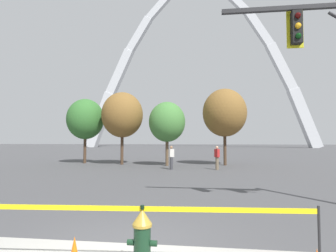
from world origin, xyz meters
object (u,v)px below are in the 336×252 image
(pedestrian_walking_left, at_px, (217,158))
(pedestrian_standing_center, at_px, (171,157))
(fire_hydrant, at_px, (142,240))
(monument_arch, at_px, (198,72))

(pedestrian_walking_left, relative_size, pedestrian_standing_center, 1.00)
(fire_hydrant, bearing_deg, pedestrian_standing_center, 94.85)
(fire_hydrant, relative_size, pedestrian_standing_center, 0.62)
(pedestrian_walking_left, height_order, pedestrian_standing_center, same)
(pedestrian_standing_center, bearing_deg, monument_arch, 89.23)
(monument_arch, relative_size, pedestrian_walking_left, 38.85)
(monument_arch, bearing_deg, fire_hydrant, -89.60)
(fire_hydrant, height_order, pedestrian_standing_center, pedestrian_standing_center)
(pedestrian_walking_left, bearing_deg, monument_arch, 92.41)
(pedestrian_walking_left, bearing_deg, pedestrian_standing_center, -176.94)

